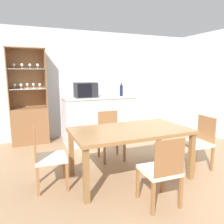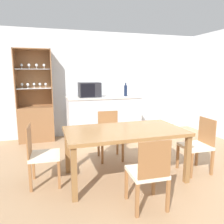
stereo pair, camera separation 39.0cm
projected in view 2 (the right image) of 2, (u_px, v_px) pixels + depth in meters
The scene contains 11 objects.
ground_plane at pixel (149, 177), 3.32m from camera, with size 18.00×18.00×0.00m, color #A37F5B.
wall_back at pixel (104, 84), 5.57m from camera, with size 6.80×0.06×2.55m.
kitchen_counter at pixel (104, 119), 4.96m from camera, with size 1.64×0.61×1.04m.
display_cabinet at pixel (36, 116), 5.00m from camera, with size 0.78×0.40×2.07m.
dining_table at pixel (125, 135), 3.20m from camera, with size 1.72×0.94×0.74m.
dining_chair_head_far at pixel (110, 135), 3.98m from camera, with size 0.43×0.43×0.86m.
dining_chair_side_left_far at pixel (41, 155), 3.03m from camera, with size 0.43×0.43×0.86m.
dining_chair_head_near at pixel (148, 173), 2.49m from camera, with size 0.42×0.42×0.86m.
dining_chair_side_right_near at pixel (198, 145), 3.44m from camera, with size 0.42×0.42×0.86m.
microwave at pixel (89, 90), 4.76m from camera, with size 0.46×0.34×0.32m.
wine_bottle at pixel (126, 90), 4.95m from camera, with size 0.07×0.07×0.30m.
Camera 2 is at (-1.44, -2.79, 1.56)m, focal length 35.00 mm.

